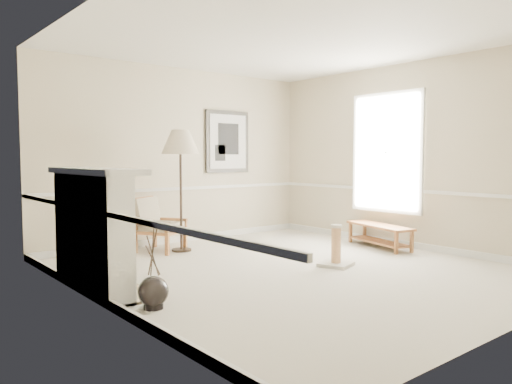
% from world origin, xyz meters
% --- Properties ---
extents(ground, '(5.50, 5.50, 0.00)m').
position_xyz_m(ground, '(0.00, 0.00, 0.00)').
color(ground, silver).
rests_on(ground, ground).
extents(room, '(5.04, 5.54, 2.92)m').
position_xyz_m(room, '(0.14, 0.08, 1.87)').
color(room, beige).
rests_on(room, ground).
extents(fireplace, '(0.64, 1.64, 1.31)m').
position_xyz_m(fireplace, '(-2.34, 0.60, 0.64)').
color(fireplace, white).
rests_on(fireplace, ground).
extents(floor_vase, '(0.29, 0.29, 0.85)m').
position_xyz_m(floor_vase, '(-2.15, -0.35, 0.16)').
color(floor_vase, black).
rests_on(floor_vase, ground).
extents(armchair, '(0.86, 0.88, 0.82)m').
position_xyz_m(armchair, '(-0.74, 2.27, 0.44)').
color(armchair, '#9D6832').
rests_on(armchair, ground).
extents(floor_lamp, '(0.58, 0.58, 1.83)m').
position_xyz_m(floor_lamp, '(-0.45, 1.99, 1.60)').
color(floor_lamp, black).
rests_on(floor_lamp, ground).
extents(bench, '(0.69, 1.32, 0.36)m').
position_xyz_m(bench, '(2.15, 0.29, 0.24)').
color(bench, '#9D6832').
rests_on(bench, ground).
extents(scratching_post, '(0.49, 0.49, 0.55)m').
position_xyz_m(scratching_post, '(0.57, -0.20, 0.17)').
color(scratching_post, beige).
rests_on(scratching_post, ground).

